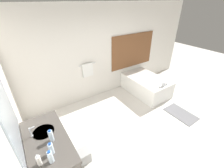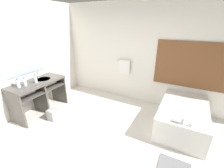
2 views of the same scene
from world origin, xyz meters
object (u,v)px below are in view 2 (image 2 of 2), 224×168
at_px(water_bottle_3, 25,82).
at_px(waste_bin, 53,114).
at_px(bathtub, 182,116).
at_px(soap_dispenser, 17,82).
at_px(water_bottle_2, 35,79).
at_px(water_bottle_1, 18,83).

height_order(water_bottle_3, waste_bin, water_bottle_3).
xyz_separation_m(bathtub, soap_dispenser, (-3.45, -1.37, 0.63)).
relative_size(bathtub, water_bottle_3, 7.45).
distance_m(bathtub, soap_dispenser, 3.76).
bearing_deg(bathtub, soap_dispenser, -158.28).
height_order(water_bottle_2, waste_bin, water_bottle_2).
height_order(soap_dispenser, waste_bin, soap_dispenser).
height_order(bathtub, water_bottle_3, water_bottle_3).
xyz_separation_m(bathtub, water_bottle_2, (-3.21, -1.07, 0.65)).
bearing_deg(water_bottle_1, water_bottle_3, 72.47).
xyz_separation_m(soap_dispenser, waste_bin, (0.69, 0.27, -0.80)).
relative_size(water_bottle_2, waste_bin, 0.84).
relative_size(bathtub, waste_bin, 5.95).
bearing_deg(water_bottle_1, bathtub, 23.25).
relative_size(water_bottle_1, water_bottle_3, 1.04).
bearing_deg(soap_dispenser, bathtub, 21.72).
bearing_deg(bathtub, water_bottle_2, -161.63).
distance_m(water_bottle_2, waste_bin, 0.94).
height_order(bathtub, water_bottle_1, water_bottle_1).
xyz_separation_m(water_bottle_2, water_bottle_3, (-0.06, -0.23, -0.01)).
height_order(water_bottle_1, soap_dispenser, water_bottle_1).
distance_m(bathtub, waste_bin, 2.97).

